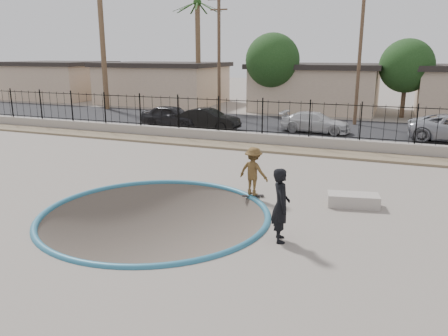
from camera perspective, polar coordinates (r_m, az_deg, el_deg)
The scene contains 23 objects.
ground at distance 25.40m, azimuth 6.00°, elevation 1.36°, with size 120.00×120.00×2.20m, color gray.
bowl_pit at distance 13.52m, azimuth -8.97°, elevation -6.03°, with size 6.84×6.84×1.80m, color #4D433B, non-canonical shape.
coping_ring at distance 13.52m, azimuth -8.97°, elevation -6.03°, with size 7.04×7.04×0.20m, color #286682.
rock_strip at distance 22.53m, azimuth 4.16°, elevation 2.68°, with size 42.00×1.60×0.11m, color #867158.
retaining_wall at distance 23.51m, azimuth 4.98°, elevation 3.78°, with size 42.00×0.45×0.60m, color gray.
fence at distance 23.31m, azimuth 5.04°, elevation 6.68°, with size 40.00×0.04×1.80m.
street at distance 29.95m, azimuth 8.65°, elevation 5.50°, with size 90.00×8.00×0.04m, color black.
house_west_far at distance 51.66m, azimuth -20.90°, elevation 10.73°, with size 10.60×8.60×3.90m.
house_west at distance 44.06m, azimuth -7.99°, elevation 11.01°, with size 11.60×8.60×3.90m.
house_center at distance 39.00m, azimuth 11.97°, elevation 10.36°, with size 10.60×8.60×3.90m.
palm_left at distance 39.71m, azimuth -15.82°, elevation 18.86°, with size 2.30×2.30×11.30m.
palm_mid at distance 39.51m, azimuth -3.45°, elevation 17.54°, with size 2.30×2.30×9.30m.
utility_pole_left at distance 33.29m, azimuth -0.66°, elevation 14.67°, with size 1.70×0.24×9.00m.
utility_pole_mid at distance 30.95m, azimuth 17.35°, elevation 14.49°, with size 1.70×0.24×9.50m.
street_tree_left at distance 36.13m, azimuth 6.35°, elevation 13.78°, with size 4.32×4.32×6.36m.
street_tree_mid at distance 35.86m, azimuth 22.75°, elevation 12.19°, with size 3.96×3.96×5.83m.
skater at distance 14.71m, azimuth 3.85°, elevation -0.79°, with size 1.06×0.61×1.64m, color brown.
skateboard at distance 14.93m, azimuth 3.80°, elevation -3.63°, with size 0.75×0.48×0.06m.
videographer at distance 11.33m, azimuth 7.43°, elevation -4.84°, with size 0.71×0.47×1.96m, color black.
concrete_ledge at distance 14.61m, azimuth 16.50°, elevation -4.04°, with size 1.60×0.70×0.40m, color #A49B92.
car_a at distance 29.09m, azimuth -6.79°, elevation 6.75°, with size 1.69×4.19×1.43m, color black.
car_b at distance 27.84m, azimuth -2.10°, elevation 6.39°, with size 1.42×4.07×1.34m, color black.
car_c at distance 27.53m, azimuth 11.82°, elevation 5.88°, with size 1.72×4.23×1.23m, color silver.
Camera 1 is at (6.51, -11.85, 4.76)m, focal length 35.00 mm.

